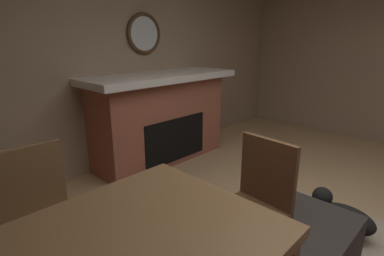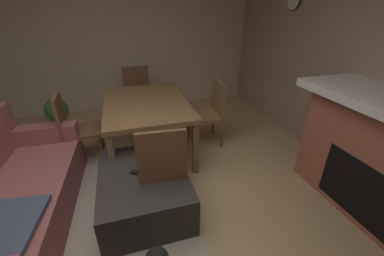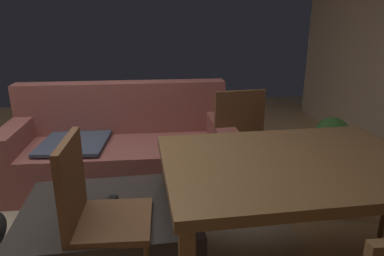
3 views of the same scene
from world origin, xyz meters
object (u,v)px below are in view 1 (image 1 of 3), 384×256
fireplace (161,118)px  tv_remote (279,226)px  round_wall_mirror (144,34)px  ottoman_coffee_table (272,252)px  dining_chair_south (38,210)px  small_dog (341,215)px  dining_chair_west (257,197)px

fireplace → tv_remote: size_ratio=12.81×
fireplace → round_wall_mirror: bearing=-90.0°
ottoman_coffee_table → fireplace: bearing=-111.7°
dining_chair_south → tv_remote: bearing=133.0°
small_dog → ottoman_coffee_table: bearing=-11.7°
tv_remote → small_dog: tv_remote is taller
tv_remote → small_dog: 0.88m
ottoman_coffee_table → dining_chair_west: dining_chair_west is taller
small_dog → fireplace: bearing=-90.5°
tv_remote → dining_chair_south: bearing=-25.4°
tv_remote → dining_chair_west: (-0.06, -0.21, 0.10)m
ottoman_coffee_table → dining_chair_west: 0.37m
dining_chair_south → small_dog: size_ratio=1.80×
ottoman_coffee_table → small_dog: 0.85m
round_wall_mirror → small_dog: bearing=89.5°
fireplace → dining_chair_south: size_ratio=2.20×
small_dog → round_wall_mirror: bearing=-90.5°
tv_remote → dining_chair_south: dining_chair_south is taller
round_wall_mirror → ottoman_coffee_table: bearing=70.7°
fireplace → dining_chair_south: (1.92, 1.04, -0.07)m
tv_remote → dining_chair_west: dining_chair_west is taller
dining_chair_west → dining_chair_south: (1.13, -0.93, 0.00)m
round_wall_mirror → dining_chair_west: size_ratio=0.56×
fireplace → tv_remote: (0.85, 2.18, -0.16)m
dining_chair_west → small_dog: dining_chair_west is taller
round_wall_mirror → tv_remote: 2.88m
tv_remote → round_wall_mirror: bearing=-87.5°
ottoman_coffee_table → small_dog: size_ratio=2.06×
ottoman_coffee_table → small_dog: (-0.83, 0.17, -0.02)m
ottoman_coffee_table → small_dog: ottoman_coffee_table is taller
ottoman_coffee_table → dining_chair_west: bearing=-109.2°
fireplace → dining_chair_south: 2.18m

